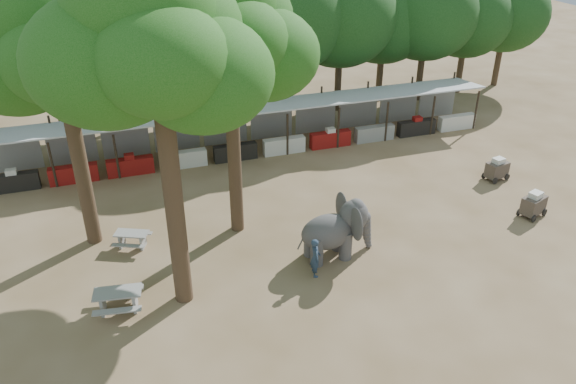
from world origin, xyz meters
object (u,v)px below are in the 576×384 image
object	(u,v)px
picnic_table_far	(132,238)
cart_front	(534,204)
picnic_table_near	(118,298)
cart_back	(497,169)
yard_tree_back	(223,31)
elephant	(337,229)
handler	(315,257)
yard_tree_left	(53,47)
yard_tree_center	(151,45)

from	to	relation	value
picnic_table_far	cart_front	bearing A→B (deg)	13.97
picnic_table_near	cart_back	size ratio (longest dim) A/B	1.37
yard_tree_back	cart_back	bearing A→B (deg)	0.89
elephant	handler	bearing A→B (deg)	-143.88
yard_tree_left	elephant	bearing A→B (deg)	-24.91
elephant	handler	distance (m)	1.69
yard_tree_left	cart_front	world-z (taller)	yard_tree_left
yard_tree_left	yard_tree_back	bearing A→B (deg)	-9.46
cart_front	cart_back	size ratio (longest dim) A/B	1.07
yard_tree_back	elephant	size ratio (longest dim) A/B	3.58
picnic_table_far	cart_front	distance (m)	17.80
elephant	cart_front	xyz separation A→B (m)	(9.69, 0.02, -0.62)
yard_tree_left	picnic_table_far	xyz separation A→B (m)	(1.64, -1.18, -7.76)
yard_tree_left	picnic_table_far	size ratio (longest dim) A/B	6.32
handler	cart_back	distance (m)	12.56
yard_tree_back	elephant	distance (m)	8.78
cart_front	handler	bearing A→B (deg)	165.37
yard_tree_back	picnic_table_near	xyz separation A→B (m)	(-5.15, -4.13, -8.00)
yard_tree_left	yard_tree_center	xyz separation A→B (m)	(3.00, -5.00, 1.01)
yard_tree_left	cart_front	xyz separation A→B (m)	(19.15, -4.37, -7.60)
yard_tree_center	cart_back	world-z (taller)	yard_tree_center
elephant	cart_back	bearing A→B (deg)	17.43
yard_tree_left	cart_front	bearing A→B (deg)	-12.86
yard_tree_back	picnic_table_near	size ratio (longest dim) A/B	6.14
picnic_table_near	cart_back	bearing A→B (deg)	21.43
handler	yard_tree_back	bearing A→B (deg)	37.09
yard_tree_left	handler	bearing A→B (deg)	-33.48
cart_back	picnic_table_far	bearing A→B (deg)	169.58
yard_tree_back	cart_front	distance (m)	15.73
picnic_table_near	cart_back	xyz separation A→B (m)	(18.99, 4.35, 0.05)
elephant	picnic_table_near	world-z (taller)	elephant
elephant	yard_tree_left	bearing A→B (deg)	153.34
elephant	yard_tree_center	bearing A→B (deg)	-176.39
elephant	cart_back	distance (m)	11.01
yard_tree_back	picnic_table_far	world-z (taller)	yard_tree_back
yard_tree_back	elephant	bearing A→B (deg)	-44.44
yard_tree_center	yard_tree_back	world-z (taller)	yard_tree_center
yard_tree_left	picnic_table_far	world-z (taller)	yard_tree_left
handler	cart_back	xyz separation A→B (m)	(11.68, 4.62, -0.23)
elephant	cart_front	distance (m)	9.71
picnic_table_far	cart_back	size ratio (longest dim) A/B	1.29
cart_back	yard_tree_center	bearing A→B (deg)	-177.63
cart_front	elephant	bearing A→B (deg)	160.15
picnic_table_near	yard_tree_center	bearing A→B (deg)	12.05
yard_tree_center	elephant	bearing A→B (deg)	5.35
picnic_table_near	elephant	bearing A→B (deg)	13.44
yard_tree_left	cart_back	size ratio (longest dim) A/B	8.18
handler	picnic_table_near	xyz separation A→B (m)	(-7.32, 0.27, -0.28)
handler	picnic_table_near	bearing A→B (deg)	98.76
handler	picnic_table_far	world-z (taller)	handler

